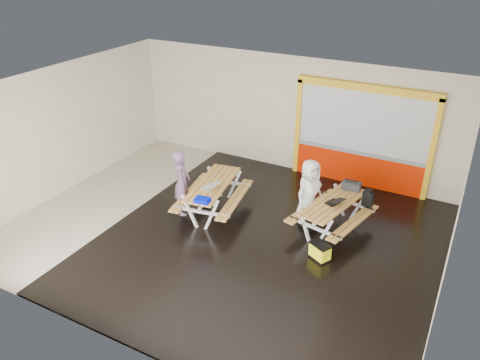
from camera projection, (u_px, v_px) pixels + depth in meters
The scene contains 14 objects.
room at pixel (221, 167), 10.81m from camera, with size 10.02×8.02×3.52m.
deck at pixel (269, 244), 11.08m from camera, with size 7.50×7.98×0.05m, color black.
kiosk at pixel (361, 139), 13.12m from camera, with size 3.88×0.16×3.00m.
picnic_table_left at pixel (213, 190), 12.07m from camera, with size 1.82×2.41×0.88m.
picnic_table_right at pixel (333, 209), 11.32m from camera, with size 1.83×2.33×0.83m.
person_left at pixel (182, 183), 11.93m from camera, with size 0.63×0.41×1.72m, color slate.
person_right at pixel (309, 192), 11.59m from camera, with size 0.82×0.53×1.68m, color white.
laptop_left at pixel (211, 186), 11.71m from camera, with size 0.43×0.39×0.18m.
laptop_right at pixel (335, 202), 11.13m from camera, with size 0.49×0.46×0.17m.
blue_pouch at pixel (202, 200), 11.11m from camera, with size 0.35×0.25×0.10m, color #000ED5.
toolbox at pixel (351, 186), 11.74m from camera, with size 0.46×0.24×0.26m.
backpack at pixel (368, 198), 11.54m from camera, with size 0.27×0.20×0.43m.
dark_case at pixel (308, 224), 11.66m from camera, with size 0.42×0.31×0.16m, color black.
fluke_bag at pixel (320, 252), 10.45m from camera, with size 0.55×0.48×0.40m.
Camera 1 is at (4.97, -8.40, 6.44)m, focal length 35.40 mm.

